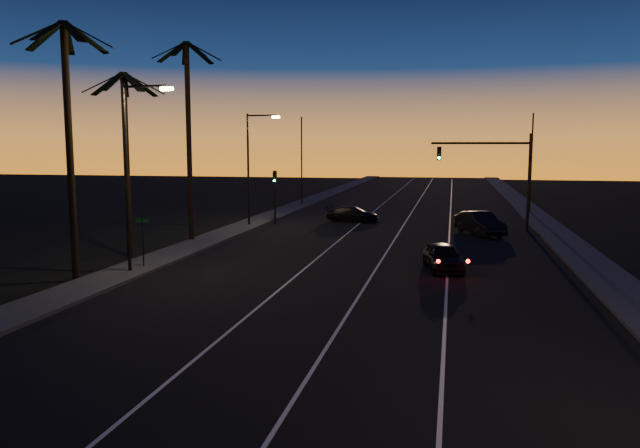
% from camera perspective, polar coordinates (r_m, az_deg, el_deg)
% --- Properties ---
extents(road, '(20.00, 170.00, 0.01)m').
position_cam_1_polar(road, '(37.71, 5.58, -2.20)').
color(road, black).
rests_on(road, ground).
extents(sidewalk_left, '(2.40, 170.00, 0.16)m').
position_cam_1_polar(sidewalk_left, '(40.49, -10.37, -1.53)').
color(sidewalk_left, '#3B3B38').
rests_on(sidewalk_left, ground).
extents(sidewalk_right, '(2.40, 170.00, 0.16)m').
position_cam_1_polar(sidewalk_right, '(38.13, 22.57, -2.50)').
color(sidewalk_right, '#3B3B38').
rests_on(sidewalk_right, ground).
extents(lane_stripe_left, '(0.12, 160.00, 0.01)m').
position_cam_1_polar(lane_stripe_left, '(38.16, 1.10, -2.03)').
color(lane_stripe_left, silver).
rests_on(lane_stripe_left, road).
extents(lane_stripe_mid, '(0.12, 160.00, 0.01)m').
position_cam_1_polar(lane_stripe_mid, '(37.66, 6.34, -2.20)').
color(lane_stripe_mid, silver).
rests_on(lane_stripe_mid, road).
extents(lane_stripe_right, '(0.12, 160.00, 0.01)m').
position_cam_1_polar(lane_stripe_right, '(37.48, 11.68, -2.35)').
color(lane_stripe_right, silver).
rests_on(lane_stripe_right, road).
extents(palm_near, '(4.25, 4.16, 11.53)m').
position_cam_1_polar(palm_near, '(30.08, -22.02, 8.46)').
color(palm_near, black).
rests_on(palm_near, ground).
extents(palm_mid, '(4.25, 4.16, 10.03)m').
position_cam_1_polar(palm_mid, '(35.50, -17.33, 7.06)').
color(palm_mid, black).
rests_on(palm_mid, ground).
extents(palm_far, '(4.25, 4.16, 12.53)m').
position_cam_1_polar(palm_far, '(40.45, -11.94, 9.13)').
color(palm_far, black).
rests_on(palm_far, ground).
extents(streetlight_left_near, '(2.55, 0.26, 9.00)m').
position_cam_1_polar(streetlight_left_near, '(30.80, -16.84, 5.37)').
color(streetlight_left_near, black).
rests_on(streetlight_left_near, ground).
extents(streetlight_left_far, '(2.55, 0.26, 8.50)m').
position_cam_1_polar(streetlight_left_far, '(47.37, -6.23, 5.85)').
color(streetlight_left_far, black).
rests_on(streetlight_left_far, ground).
extents(street_sign, '(0.70, 0.06, 2.60)m').
position_cam_1_polar(street_sign, '(32.03, -15.90, -1.13)').
color(street_sign, black).
rests_on(street_sign, ground).
extents(signal_mast, '(7.10, 0.41, 7.00)m').
position_cam_1_polar(signal_mast, '(47.09, 15.76, 5.28)').
color(signal_mast, black).
rests_on(signal_mast, ground).
extents(signal_post, '(0.28, 0.37, 4.20)m').
position_cam_1_polar(signal_post, '(49.01, -4.15, 3.38)').
color(signal_post, black).
rests_on(signal_post, ground).
extents(far_pole_left, '(0.14, 0.14, 9.00)m').
position_cam_1_polar(far_pole_left, '(63.82, -1.69, 5.73)').
color(far_pole_left, black).
rests_on(far_pole_left, ground).
extents(far_pole_right, '(0.14, 0.14, 9.00)m').
position_cam_1_polar(far_pole_right, '(59.40, 18.75, 5.24)').
color(far_pole_right, black).
rests_on(far_pole_right, ground).
extents(lead_car, '(2.42, 4.65, 1.35)m').
position_cam_1_polar(lead_car, '(31.38, 11.18, -2.95)').
color(lead_car, black).
rests_on(lead_car, road).
extents(right_car, '(3.54, 5.08, 1.59)m').
position_cam_1_polar(right_car, '(44.31, 14.41, 0.06)').
color(right_car, black).
rests_on(right_car, road).
extents(cross_car, '(4.49, 2.31, 1.24)m').
position_cam_1_polar(cross_car, '(50.42, 3.02, 0.92)').
color(cross_car, black).
rests_on(cross_car, road).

